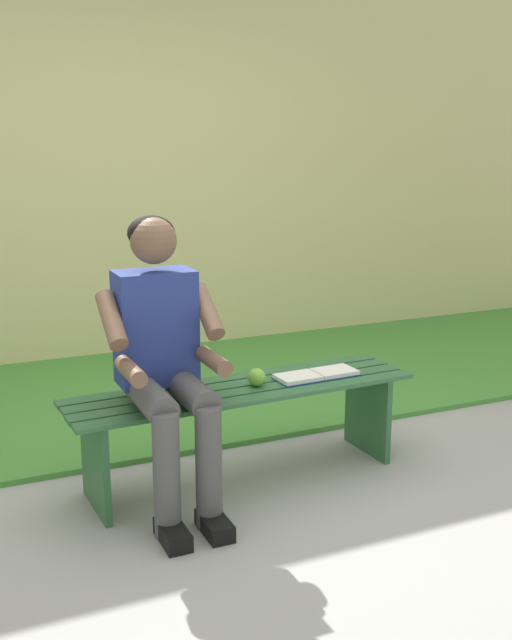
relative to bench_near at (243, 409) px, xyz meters
The scene contains 6 objects.
grass_strip 1.44m from the bench_near, 90.00° to the right, with size 9.00×2.10×0.03m, color #478C38.
brick_wall 2.73m from the bench_near, 78.48° to the right, with size 9.50×0.24×2.85m, color #D1C684.
bench_near is the anchor object (origin of this frame).
person_seated 0.54m from the bench_near, 14.03° to the left, with size 0.50×0.69×1.26m.
apple 0.17m from the bench_near, 161.84° to the left, with size 0.09×0.09×0.09m, color #72B738.
book_open 0.40m from the bench_near, behind, with size 0.42×0.18×0.02m.
Camera 1 is at (1.32, 3.11, 1.57)m, focal length 42.83 mm.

